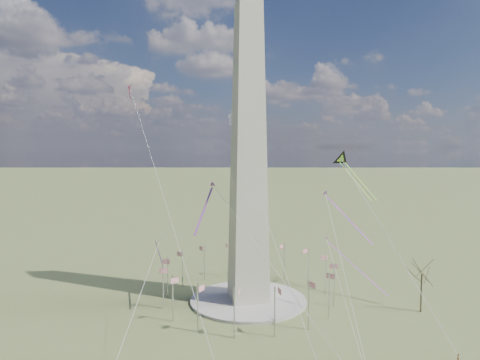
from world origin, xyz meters
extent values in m
plane|color=#555F2F|center=(0.00, 0.00, 0.00)|extent=(2000.00, 2000.00, 0.00)
cylinder|color=#9D9790|center=(0.00, 0.00, 0.40)|extent=(36.00, 36.00, 0.80)
cylinder|color=silver|center=(26.00, 0.00, 6.50)|extent=(0.36, 0.36, 13.00)
cube|color=red|center=(26.00, 1.30, 11.80)|extent=(2.40, 0.08, 1.50)
cylinder|color=silver|center=(24.02, 9.95, 6.50)|extent=(0.36, 0.36, 13.00)
cube|color=red|center=(23.52, 11.15, 11.80)|extent=(2.25, 0.99, 1.50)
cylinder|color=silver|center=(18.38, 18.38, 6.50)|extent=(0.36, 0.36, 13.00)
cube|color=red|center=(17.47, 19.30, 11.80)|extent=(1.75, 1.75, 1.50)
cylinder|color=silver|center=(9.95, 24.02, 6.50)|extent=(0.36, 0.36, 13.00)
cube|color=red|center=(8.75, 24.52, 11.80)|extent=(0.99, 2.25, 1.50)
cylinder|color=silver|center=(0.00, 26.00, 6.50)|extent=(0.36, 0.36, 13.00)
cube|color=red|center=(-1.30, 26.00, 11.80)|extent=(0.08, 2.40, 1.50)
cylinder|color=silver|center=(-9.95, 24.02, 6.50)|extent=(0.36, 0.36, 13.00)
cube|color=red|center=(-11.15, 23.52, 11.80)|extent=(0.99, 2.25, 1.50)
cylinder|color=silver|center=(-18.38, 18.38, 6.50)|extent=(0.36, 0.36, 13.00)
cube|color=red|center=(-19.30, 17.47, 11.80)|extent=(1.75, 1.75, 1.50)
cylinder|color=silver|center=(-24.02, 9.95, 6.50)|extent=(0.36, 0.36, 13.00)
cube|color=red|center=(-24.52, 8.75, 11.80)|extent=(2.25, 0.99, 1.50)
cylinder|color=silver|center=(-26.00, 0.00, 6.50)|extent=(0.36, 0.36, 13.00)
cube|color=red|center=(-26.00, -1.30, 11.80)|extent=(2.40, 0.08, 1.50)
cylinder|color=silver|center=(-24.02, -9.95, 6.50)|extent=(0.36, 0.36, 13.00)
cube|color=red|center=(-23.52, -11.15, 11.80)|extent=(2.25, 0.99, 1.50)
cylinder|color=silver|center=(-18.38, -18.38, 6.50)|extent=(0.36, 0.36, 13.00)
cube|color=red|center=(-17.47, -19.30, 11.80)|extent=(1.75, 1.75, 1.50)
cylinder|color=silver|center=(-9.95, -24.02, 6.50)|extent=(0.36, 0.36, 13.00)
cube|color=red|center=(-8.75, -24.52, 11.80)|extent=(0.99, 2.25, 1.50)
cylinder|color=silver|center=(0.00, -26.00, 6.50)|extent=(0.36, 0.36, 13.00)
cube|color=red|center=(1.30, -26.00, 11.80)|extent=(0.08, 2.40, 1.50)
cylinder|color=silver|center=(9.95, -24.02, 6.50)|extent=(0.36, 0.36, 13.00)
cube|color=red|center=(11.15, -23.52, 11.80)|extent=(0.99, 2.25, 1.50)
cylinder|color=silver|center=(18.38, -18.38, 6.50)|extent=(0.36, 0.36, 13.00)
cube|color=red|center=(19.30, -17.47, 11.80)|extent=(1.75, 1.75, 1.50)
cylinder|color=silver|center=(24.02, -9.95, 6.50)|extent=(0.36, 0.36, 13.00)
cube|color=red|center=(24.52, -8.75, 11.80)|extent=(2.25, 0.99, 1.50)
cylinder|color=brown|center=(46.61, -20.17, 5.62)|extent=(0.46, 0.46, 11.23)
imported|color=gray|center=(35.99, -47.37, 0.86)|extent=(0.75, 0.71, 1.72)
cube|color=gold|center=(41.38, 6.67, 36.39)|extent=(3.53, 16.65, 11.82)
cube|color=gold|center=(39.26, 6.27, 36.39)|extent=(3.53, 16.65, 11.82)
cube|color=navy|center=(-26.90, -1.29, 20.81)|extent=(2.58, 3.66, 2.75)
cube|color=#E44924|center=(-26.90, -1.29, 16.26)|extent=(2.73, 2.58, 9.52)
cube|color=#E44924|center=(26.86, -12.68, 26.86)|extent=(6.32, 17.84, 11.63)
cube|color=#E44924|center=(-14.04, -1.89, 29.37)|extent=(8.45, 17.06, 11.63)
cube|color=#E44924|center=(34.85, -3.80, 9.36)|extent=(11.99, 18.59, 13.51)
cube|color=red|center=(-34.91, 34.42, 69.39)|extent=(1.36, 2.06, 1.85)
cube|color=red|center=(-34.91, 34.42, 67.36)|extent=(0.66, 1.60, 4.25)
cube|color=white|center=(5.40, 51.55, 61.14)|extent=(1.48, 2.32, 1.87)
cube|color=white|center=(5.40, 51.55, 59.09)|extent=(0.97, 1.54, 4.30)
camera|label=1|loc=(-33.11, -125.30, 47.82)|focal=32.00mm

